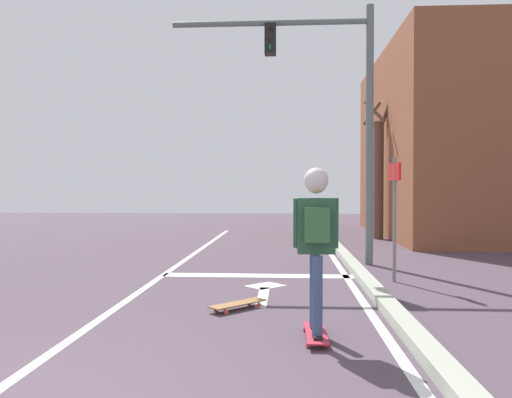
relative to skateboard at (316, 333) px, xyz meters
name	(u,v)px	position (x,y,z in m)	size (l,w,h in m)	color
lane_line_center	(163,275)	(-2.60, 3.83, -0.06)	(0.12, 20.00, 0.01)	silver
lane_line_curbside	(346,277)	(0.77, 3.83, -0.06)	(0.12, 20.00, 0.01)	silver
stop_bar	(258,276)	(-0.84, 3.90, -0.06)	(3.52, 0.40, 0.01)	silver
lane_arrow_stem	(263,296)	(-0.66, 2.09, -0.06)	(0.16, 1.40, 0.01)	silver
lane_arrow_head	(265,286)	(-0.66, 2.94, -0.06)	(0.56, 0.44, 0.01)	silver
curb_strip	(360,274)	(1.02, 3.83, 0.00)	(0.24, 24.00, 0.14)	#9DA18F
skateboard	(316,333)	(0.00, 0.00, 0.00)	(0.24, 0.85, 0.08)	#B42438
skater	(316,227)	(0.00, -0.02, 1.13)	(0.48, 0.64, 1.75)	#364B70
spare_skateboard	(238,304)	(-0.96, 1.28, 0.01)	(0.75, 0.76, 0.09)	brown
traffic_signal_mast	(327,90)	(0.54, 5.40, 3.62)	(4.27, 0.34, 5.46)	slate
street_sign_post	(395,200)	(1.54, 3.44, 1.34)	(0.12, 0.44, 2.15)	slate
roadside_tree	(378,175)	(2.63, 11.03, 2.00)	(0.95, 1.01, 4.47)	brown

